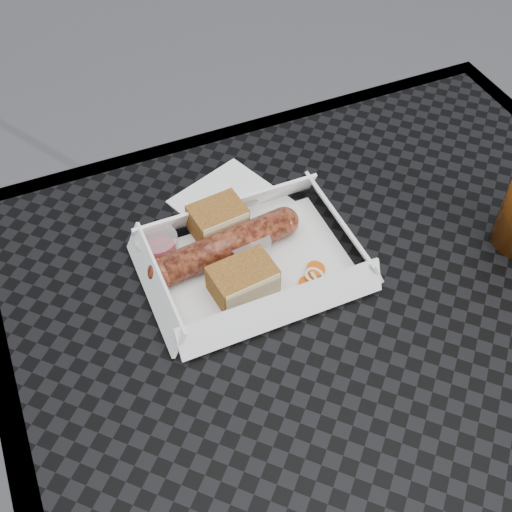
# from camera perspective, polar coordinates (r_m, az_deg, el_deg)

# --- Properties ---
(patio_table) EXTENTS (0.80, 0.80, 0.74)m
(patio_table) POSITION_cam_1_polar(r_m,az_deg,el_deg) (0.78, 10.28, -9.96)
(patio_table) COLOR black
(patio_table) RESTS_ON ground
(food_tray) EXTENTS (0.22, 0.15, 0.00)m
(food_tray) POSITION_cam_1_polar(r_m,az_deg,el_deg) (0.76, -0.30, -0.84)
(food_tray) COLOR white
(food_tray) RESTS_ON patio_table
(bratwurst) EXTENTS (0.19, 0.05, 0.04)m
(bratwurst) POSITION_cam_1_polar(r_m,az_deg,el_deg) (0.75, -2.70, 0.90)
(bratwurst) COLOR brown
(bratwurst) RESTS_ON food_tray
(bread_near) EXTENTS (0.07, 0.05, 0.04)m
(bread_near) POSITION_cam_1_polar(r_m,az_deg,el_deg) (0.78, -3.41, 3.22)
(bread_near) COLOR brown
(bread_near) RESTS_ON food_tray
(bread_far) EXTENTS (0.08, 0.05, 0.04)m
(bread_far) POSITION_cam_1_polar(r_m,az_deg,el_deg) (0.72, -1.18, -2.12)
(bread_far) COLOR brown
(bread_far) RESTS_ON food_tray
(veg_garnish) EXTENTS (0.03, 0.03, 0.00)m
(veg_garnish) POSITION_cam_1_polar(r_m,az_deg,el_deg) (0.74, 4.80, -2.31)
(veg_garnish) COLOR #D44E09
(veg_garnish) RESTS_ON food_tray
(napkin) EXTENTS (0.15, 0.15, 0.00)m
(napkin) POSITION_cam_1_polar(r_m,az_deg,el_deg) (0.83, -2.21, 4.78)
(napkin) COLOR white
(napkin) RESTS_ON patio_table
(condiment_cup_sauce) EXTENTS (0.05, 0.05, 0.03)m
(condiment_cup_sauce) POSITION_cam_1_polar(r_m,az_deg,el_deg) (0.77, -8.75, 0.88)
(condiment_cup_sauce) COLOR maroon
(condiment_cup_sauce) RESTS_ON patio_table
(condiment_cup_empty) EXTENTS (0.05, 0.05, 0.03)m
(condiment_cup_empty) POSITION_cam_1_polar(r_m,az_deg,el_deg) (0.75, -0.54, 0.50)
(condiment_cup_empty) COLOR silver
(condiment_cup_empty) RESTS_ON patio_table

